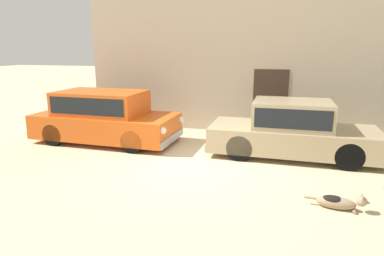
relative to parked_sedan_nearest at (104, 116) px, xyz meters
name	(u,v)px	position (x,y,z in m)	size (l,w,h in m)	color
ground_plane	(188,166)	(3.00, -1.50, -0.79)	(80.00, 80.00, 0.00)	#CCB78E
parked_sedan_nearest	(104,116)	(0.00, 0.00, 0.00)	(4.38, 1.96, 1.52)	#D15619
parked_sedan_second	(292,129)	(5.40, -0.02, -0.08)	(4.39, 1.78, 1.45)	tan
apartment_block	(354,17)	(7.44, 4.72, 3.04)	(17.93, 5.02, 7.66)	tan
stray_dog_spotted	(339,202)	(6.14, -2.92, -0.65)	(1.07, 0.30, 0.33)	#997F60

